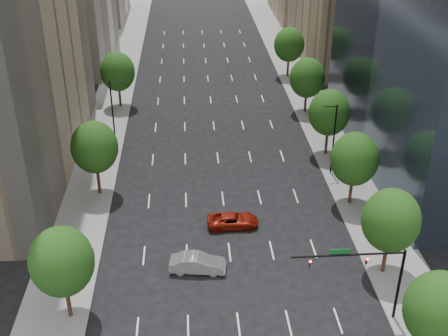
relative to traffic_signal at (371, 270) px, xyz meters
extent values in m
cube|color=slate|center=(-26.03, 30.00, -5.10)|extent=(6.00, 200.00, 0.15)
cube|color=slate|center=(4.97, 30.00, -5.10)|extent=(6.00, 200.00, 0.15)
ellipsoid|color=#1A3C10|center=(3.47, -5.00, 0.23)|extent=(5.20, 5.20, 5.98)
cylinder|color=#382316|center=(3.47, 6.00, -3.17)|extent=(0.36, 0.36, 4.00)
ellipsoid|color=#1A3C10|center=(3.47, 6.00, 0.59)|extent=(5.20, 5.20, 5.98)
cylinder|color=#382316|center=(3.47, 18.00, -3.22)|extent=(0.36, 0.36, 3.90)
ellipsoid|color=#1A3C10|center=(3.47, 18.00, 0.44)|extent=(5.20, 5.20, 5.98)
cylinder|color=#382316|center=(3.47, 30.00, -3.12)|extent=(0.36, 0.36, 4.10)
ellipsoid|color=#1A3C10|center=(3.47, 30.00, 0.73)|extent=(5.20, 5.20, 5.98)
cylinder|color=#382316|center=(3.47, 44.00, -3.27)|extent=(0.36, 0.36, 3.80)
ellipsoid|color=#1A3C10|center=(3.47, 44.00, 0.30)|extent=(5.20, 5.20, 5.98)
cylinder|color=#382316|center=(3.47, 60.00, -3.17)|extent=(0.36, 0.36, 4.00)
ellipsoid|color=#1A3C10|center=(3.47, 60.00, 0.59)|extent=(5.20, 5.20, 5.98)
cylinder|color=#382316|center=(-24.53, 2.00, -3.17)|extent=(0.36, 0.36, 4.00)
ellipsoid|color=#1A3C10|center=(-24.53, 2.00, 0.59)|extent=(5.20, 5.20, 5.98)
cylinder|color=#382316|center=(-24.53, 22.00, -3.10)|extent=(0.36, 0.36, 4.15)
ellipsoid|color=#1A3C10|center=(-24.53, 22.00, 0.80)|extent=(5.20, 5.20, 5.98)
cylinder|color=#382316|center=(-24.53, 48.00, -3.20)|extent=(0.36, 0.36, 3.95)
ellipsoid|color=#1A3C10|center=(-24.53, 48.00, 0.52)|extent=(5.20, 5.20, 5.98)
cylinder|color=black|center=(2.97, 25.00, -0.67)|extent=(0.20, 0.20, 9.00)
cylinder|color=black|center=(2.17, 25.00, 3.63)|extent=(1.60, 0.14, 0.14)
cylinder|color=black|center=(-24.03, 35.00, -0.67)|extent=(0.20, 0.20, 9.00)
cylinder|color=black|center=(-23.23, 35.00, 3.63)|extent=(1.60, 0.14, 0.14)
cylinder|color=black|center=(2.47, 0.00, -1.67)|extent=(0.24, 0.24, 7.00)
cylinder|color=black|center=(-2.03, 0.00, 1.63)|extent=(9.00, 0.18, 0.18)
imported|color=black|center=(-0.53, 0.00, 1.08)|extent=(0.18, 0.22, 1.10)
imported|color=black|center=(-5.03, 0.00, 1.08)|extent=(0.18, 0.22, 1.10)
sphere|color=#FF0C07|center=(-0.53, -0.18, 1.28)|extent=(0.20, 0.20, 0.20)
sphere|color=#FF0C07|center=(-5.03, -0.18, 1.28)|extent=(0.20, 0.20, 0.20)
cube|color=#0C591E|center=(-2.73, 0.00, 1.98)|extent=(1.60, 0.06, 0.45)
imported|color=#A6A6AB|center=(-13.69, 7.33, -4.31)|extent=(5.40, 2.43, 1.72)
imported|color=maroon|center=(-9.86, 14.43, -4.43)|extent=(5.43, 2.63, 1.49)
camera|label=1|loc=(-14.09, -35.11, 28.86)|focal=45.93mm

